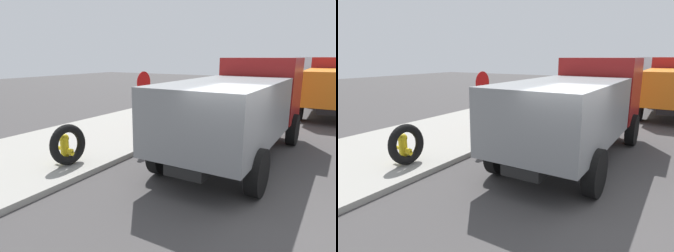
% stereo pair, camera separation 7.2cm
% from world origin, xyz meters
% --- Properties ---
extents(ground_plane, '(80.00, 80.00, 0.00)m').
position_xyz_m(ground_plane, '(0.00, 0.00, 0.00)').
color(ground_plane, '#423F3F').
extents(sidewalk_curb, '(36.00, 5.00, 0.15)m').
position_xyz_m(sidewalk_curb, '(0.00, 6.50, 0.07)').
color(sidewalk_curb, '#99968E').
rests_on(sidewalk_curb, ground).
extents(fire_hydrant, '(0.26, 0.60, 0.84)m').
position_xyz_m(fire_hydrant, '(-0.68, 4.99, 0.60)').
color(fire_hydrant, yellow).
rests_on(fire_hydrant, sidewalk_curb).
extents(loose_tire, '(1.13, 0.36, 1.13)m').
position_xyz_m(loose_tire, '(-0.70, 4.82, 0.71)').
color(loose_tire, black).
rests_on(loose_tire, sidewalk_curb).
extents(stop_sign, '(0.76, 0.08, 2.40)m').
position_xyz_m(stop_sign, '(2.45, 4.56, 1.82)').
color(stop_sign, gray).
rests_on(stop_sign, sidewalk_curb).
extents(dump_truck_gray, '(7.01, 2.81, 3.00)m').
position_xyz_m(dump_truck_gray, '(2.88, 1.25, 1.61)').
color(dump_truck_gray, slate).
rests_on(dump_truck_gray, ground).
extents(dump_truck_orange, '(7.05, 2.92, 3.00)m').
position_xyz_m(dump_truck_orange, '(12.20, -0.77, 1.61)').
color(dump_truck_orange, orange).
rests_on(dump_truck_orange, ground).
extents(dump_truck_red, '(7.06, 2.95, 3.00)m').
position_xyz_m(dump_truck_red, '(23.73, 1.11, 1.61)').
color(dump_truck_red, red).
rests_on(dump_truck_red, ground).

